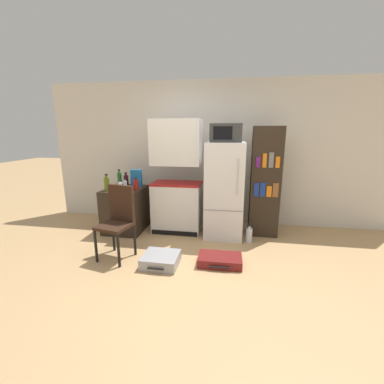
{
  "coord_description": "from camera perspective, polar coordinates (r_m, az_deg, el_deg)",
  "views": [
    {
      "loc": [
        0.52,
        -2.8,
        1.72
      ],
      "look_at": [
        -0.09,
        0.85,
        0.83
      ],
      "focal_mm": 24.0,
      "sensor_mm": 36.0,
      "label": 1
    }
  ],
  "objects": [
    {
      "name": "chair",
      "position": [
        3.66,
        -16.03,
        -5.14
      ],
      "size": [
        0.47,
        0.48,
        1.0
      ],
      "rotation": [
        0.0,
        0.0,
        -0.21
      ],
      "color": "black",
      "rests_on": "ground_plane"
    },
    {
      "name": "wall_back",
      "position": [
        4.83,
        5.66,
        8.41
      ],
      "size": [
        6.4,
        0.1,
        2.59
      ],
      "color": "silver",
      "rests_on": "ground_plane"
    },
    {
      "name": "refrigerator",
      "position": [
        4.2,
        7.22,
        0.38
      ],
      "size": [
        0.61,
        0.65,
        1.54
      ],
      "color": "white",
      "rests_on": "ground_plane"
    },
    {
      "name": "microwave",
      "position": [
        4.09,
        7.6,
        12.9
      ],
      "size": [
        0.48,
        0.43,
        0.28
      ],
      "color": "#333333",
      "rests_on": "refrigerator"
    },
    {
      "name": "suitcase_small_flat",
      "position": [
        3.51,
        6.23,
        -14.79
      ],
      "size": [
        0.57,
        0.38,
        0.12
      ],
      "rotation": [
        0.0,
        0.0,
        0.02
      ],
      "color": "maroon",
      "rests_on": "ground_plane"
    },
    {
      "name": "kitchen_hutch",
      "position": [
        4.35,
        -3.44,
        2.54
      ],
      "size": [
        0.83,
        0.49,
        1.9
      ],
      "color": "white",
      "rests_on": "ground_plane"
    },
    {
      "name": "water_bottle_front",
      "position": [
        4.19,
        12.58,
        -9.25
      ],
      "size": [
        0.1,
        0.1,
        0.29
      ],
      "color": "silver",
      "rests_on": "ground_plane"
    },
    {
      "name": "suitcase_large_flat",
      "position": [
        3.49,
        -6.95,
        -14.72
      ],
      "size": [
        0.47,
        0.46,
        0.14
      ],
      "rotation": [
        0.0,
        0.0,
        -0.01
      ],
      "color": "#99999E",
      "rests_on": "ground_plane"
    },
    {
      "name": "bottle_green_tall",
      "position": [
        4.74,
        -15.8,
        2.8
      ],
      "size": [
        0.07,
        0.07,
        0.3
      ],
      "color": "#1E6028",
      "rests_on": "side_table"
    },
    {
      "name": "bookshelf",
      "position": [
        4.35,
        15.95,
        2.06
      ],
      "size": [
        0.47,
        0.33,
        1.79
      ],
      "color": "#2D2319",
      "rests_on": "ground_plane"
    },
    {
      "name": "bottle_olive_oil",
      "position": [
        4.42,
        -18.4,
        1.74
      ],
      "size": [
        0.09,
        0.09,
        0.28
      ],
      "color": "#566619",
      "rests_on": "side_table"
    },
    {
      "name": "bottle_ketchup_red",
      "position": [
        4.4,
        -12.37,
        1.62
      ],
      "size": [
        0.08,
        0.08,
        0.2
      ],
      "color": "#AD1914",
      "rests_on": "side_table"
    },
    {
      "name": "bottle_clear_short",
      "position": [
        4.55,
        -14.65,
        1.65
      ],
      "size": [
        0.06,
        0.06,
        0.16
      ],
      "color": "silver",
      "rests_on": "side_table"
    },
    {
      "name": "bottle_milk_white",
      "position": [
        4.5,
        -15.69,
        1.38
      ],
      "size": [
        0.07,
        0.07,
        0.15
      ],
      "color": "white",
      "rests_on": "side_table"
    },
    {
      "name": "ground_plane",
      "position": [
        3.32,
        -0.97,
        -17.63
      ],
      "size": [
        24.0,
        24.0,
        0.0
      ],
      "primitive_type": "plane",
      "color": "tan"
    },
    {
      "name": "bottle_wine_dark",
      "position": [
        4.63,
        -14.42,
        2.42
      ],
      "size": [
        0.08,
        0.08,
        0.26
      ],
      "color": "black",
      "rests_on": "side_table"
    },
    {
      "name": "side_table",
      "position": [
        4.64,
        -14.53,
        -3.74
      ],
      "size": [
        0.64,
        0.71,
        0.75
      ],
      "color": "#2D2319",
      "rests_on": "ground_plane"
    },
    {
      "name": "cereal_box",
      "position": [
        4.62,
        -12.25,
        3.02
      ],
      "size": [
        0.19,
        0.07,
        0.3
      ],
      "color": "#1E66A8",
      "rests_on": "side_table"
    }
  ]
}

